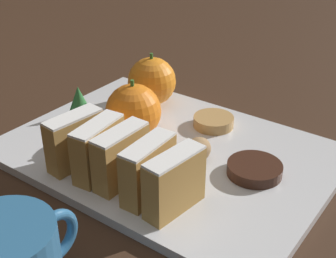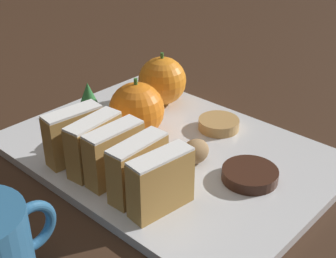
# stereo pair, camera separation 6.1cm
# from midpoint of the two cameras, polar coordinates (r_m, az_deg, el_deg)

# --- Properties ---
(ground_plane) EXTENTS (6.00, 6.00, 0.00)m
(ground_plane) POSITION_cam_midpoint_polar(r_m,az_deg,el_deg) (0.63, -2.77, -3.42)
(ground_plane) COLOR #382316
(serving_platter) EXTENTS (0.30, 0.42, 0.01)m
(serving_platter) POSITION_cam_midpoint_polar(r_m,az_deg,el_deg) (0.63, -2.78, -2.96)
(serving_platter) COLOR silver
(serving_platter) RESTS_ON ground_plane
(stollen_slice_front) EXTENTS (0.08, 0.03, 0.07)m
(stollen_slice_front) POSITION_cam_midpoint_polar(r_m,az_deg,el_deg) (0.50, -2.72, -6.65)
(stollen_slice_front) COLOR #B28442
(stollen_slice_front) RESTS_ON serving_platter
(stollen_slice_second) EXTENTS (0.08, 0.03, 0.07)m
(stollen_slice_second) POSITION_cam_midpoint_polar(r_m,az_deg,el_deg) (0.52, -5.78, -5.07)
(stollen_slice_second) COLOR #B28442
(stollen_slice_second) RESTS_ON serving_platter
(stollen_slice_third) EXTENTS (0.07, 0.03, 0.07)m
(stollen_slice_third) POSITION_cam_midpoint_polar(r_m,az_deg,el_deg) (0.54, -8.60, -3.63)
(stollen_slice_third) COLOR #B28442
(stollen_slice_third) RESTS_ON serving_platter
(stollen_slice_fourth) EXTENTS (0.08, 0.03, 0.07)m
(stollen_slice_fourth) POSITION_cam_midpoint_polar(r_m,az_deg,el_deg) (0.57, -11.52, -2.52)
(stollen_slice_fourth) COLOR #B28442
(stollen_slice_fourth) RESTS_ON serving_platter
(stollen_slice_fifth) EXTENTS (0.08, 0.03, 0.07)m
(stollen_slice_fifth) POSITION_cam_midpoint_polar(r_m,az_deg,el_deg) (0.59, -14.17, -1.45)
(stollen_slice_fifth) COLOR #B28442
(stollen_slice_fifth) RESTS_ON serving_platter
(orange_near) EXTENTS (0.08, 0.08, 0.08)m
(orange_near) POSITION_cam_midpoint_polar(r_m,az_deg,el_deg) (0.64, -6.91, 2.10)
(orange_near) COLOR orange
(orange_near) RESTS_ON serving_platter
(orange_far) EXTENTS (0.08, 0.08, 0.08)m
(orange_far) POSITION_cam_midpoint_polar(r_m,az_deg,el_deg) (0.73, -4.37, 5.77)
(orange_far) COLOR orange
(orange_far) RESTS_ON serving_platter
(walnut) EXTENTS (0.04, 0.03, 0.03)m
(walnut) POSITION_cam_midpoint_polar(r_m,az_deg,el_deg) (0.59, 0.57, -2.74)
(walnut) COLOR #9E7A51
(walnut) RESTS_ON serving_platter
(chocolate_cookie) EXTENTS (0.07, 0.07, 0.01)m
(chocolate_cookie) POSITION_cam_midpoint_polar(r_m,az_deg,el_deg) (0.57, 7.54, -4.97)
(chocolate_cookie) COLOR #381E14
(chocolate_cookie) RESTS_ON serving_platter
(gingerbread_cookie) EXTENTS (0.06, 0.06, 0.02)m
(gingerbread_cookie) POSITION_cam_midpoint_polar(r_m,az_deg,el_deg) (0.67, 3.01, 0.86)
(gingerbread_cookie) COLOR tan
(gingerbread_cookie) RESTS_ON serving_platter
(evergreen_sprig) EXTENTS (0.04, 0.04, 0.05)m
(evergreen_sprig) POSITION_cam_midpoint_polar(r_m,az_deg,el_deg) (0.71, -13.40, 3.16)
(evergreen_sprig) COLOR #2D7538
(evergreen_sprig) RESTS_ON serving_platter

